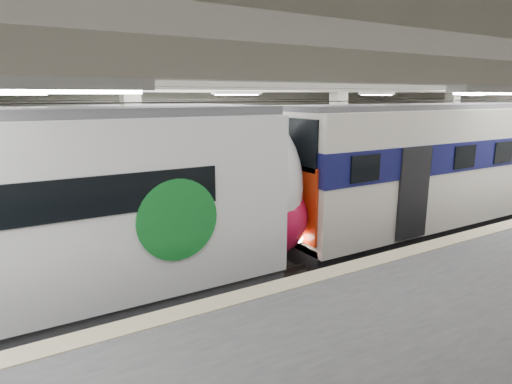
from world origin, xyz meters
TOP-DOWN VIEW (x-y plane):
  - station_hall at (0.00, -1.74)m, footprint 36.00×24.00m
  - modern_emu at (-5.71, -0.00)m, footprint 14.39×2.97m
  - older_rer at (7.51, 0.00)m, footprint 13.93×3.07m
  - far_train at (-5.97, 5.50)m, footprint 14.30×3.13m

SIDE VIEW (x-z plane):
  - modern_emu at x=-5.71m, z-range -0.04..4.57m
  - far_train at x=-5.97m, z-range 0.07..4.61m
  - older_rer at x=7.51m, z-range 0.11..4.69m
  - station_hall at x=0.00m, z-range 0.37..6.12m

